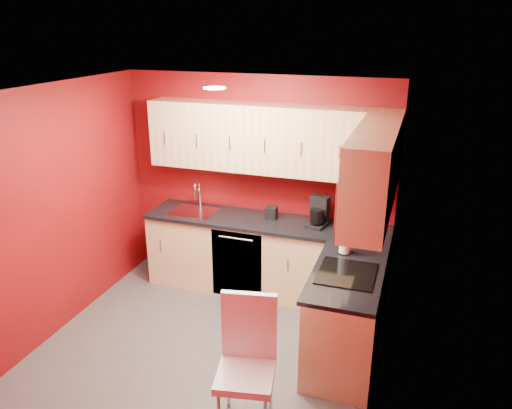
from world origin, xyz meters
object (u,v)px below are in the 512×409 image
Objects in this scene: napkin_holder at (271,213)px; sink at (194,208)px; paper_towel at (345,241)px; coffee_maker at (317,212)px; dining_chair at (245,368)px; microwave at (366,196)px.

sink is at bearing -175.30° from napkin_holder.
paper_towel is at bearing -16.92° from sink.
paper_towel reaches higher than napkin_holder.
coffee_maker is (1.49, 0.01, 0.13)m from sink.
sink is at bearing 113.22° from dining_chair.
microwave is at bearing 46.35° from dining_chair.
sink is 2.06× the size of paper_towel.
coffee_maker is 0.56m from napkin_holder.
sink is 1.49m from coffee_maker.
microwave is 1.70m from dining_chair.
microwave reaches higher than napkin_holder.
sink reaches higher than napkin_holder.
microwave is at bearing -25.60° from sink.
sink is at bearing 163.08° from paper_towel.
microwave is at bearing -46.16° from coffee_maker.
dining_chair is (-0.49, -1.50, -0.49)m from paper_towel.
microwave reaches higher than dining_chair.
paper_towel is at bearing -34.50° from napkin_holder.
sink is 2.54m from dining_chair.
sink is 3.86× the size of napkin_holder.
sink is 1.58× the size of coffee_maker.
dining_chair is at bearing -56.01° from sink.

